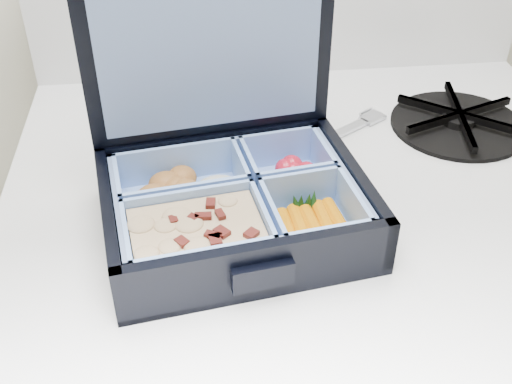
{
  "coord_description": "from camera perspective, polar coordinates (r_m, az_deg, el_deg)",
  "views": [
    {
      "loc": [
        0.06,
        1.1,
        1.4
      ],
      "look_at": [
        0.11,
        1.59,
        1.03
      ],
      "focal_mm": 45.0,
      "sensor_mm": 36.0,
      "label": 1
    }
  ],
  "objects": [
    {
      "name": "burner_grate",
      "position": [
        0.82,
        17.61,
        6.27
      ],
      "size": [
        0.21,
        0.21,
        0.02
      ],
      "primitive_type": "cylinder",
      "rotation": [
        0.0,
        0.0,
        0.37
      ],
      "color": "black",
      "rests_on": "stove"
    },
    {
      "name": "burner_grate_rear",
      "position": [
        0.86,
        -4.86,
        9.24
      ],
      "size": [
        0.19,
        0.19,
        0.02
      ],
      "primitive_type": "cylinder",
      "rotation": [
        0.0,
        0.0,
        -0.21
      ],
      "color": "black",
      "rests_on": "stove"
    },
    {
      "name": "fork",
      "position": [
        0.76,
        5.93,
        4.5
      ],
      "size": [
        0.17,
        0.12,
        0.01
      ],
      "primitive_type": null,
      "rotation": [
        0.0,
        0.0,
        -1.0
      ],
      "color": "silver",
      "rests_on": "stove"
    },
    {
      "name": "bento_box",
      "position": [
        0.61,
        -1.87,
        -1.33
      ],
      "size": [
        0.27,
        0.23,
        0.06
      ],
      "primitive_type": null,
      "rotation": [
        0.0,
        0.0,
        0.15
      ],
      "color": "black",
      "rests_on": "stove"
    }
  ]
}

